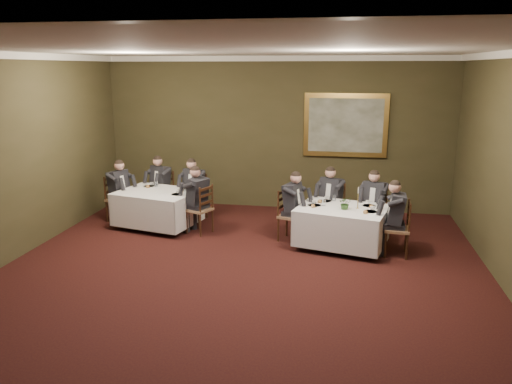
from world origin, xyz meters
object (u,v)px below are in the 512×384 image
(chair_main_endright, at_px, (397,240))
(diner_sec_endleft, at_px, (119,198))
(candlestick, at_px, (358,200))
(chair_sec_backleft, at_px, (163,202))
(diner_sec_backleft, at_px, (162,193))
(diner_main_backleft, at_px, (331,207))
(centerpiece, at_px, (345,202))
(chair_main_endleft, at_px, (291,226))
(chair_main_backleft, at_px, (331,218))
(diner_main_backright, at_px, (373,212))
(table_main, at_px, (342,224))
(table_second, at_px, (158,206))
(diner_sec_backright, at_px, (195,196))
(chair_sec_endright, at_px, (200,219))
(painting, at_px, (346,125))
(chair_main_backright, at_px, (373,223))
(diner_sec_endright, at_px, (199,208))
(chair_sec_endleft, at_px, (119,208))
(diner_main_endright, at_px, (397,227))
(diner_main_endleft, at_px, (291,215))
(chair_sec_backright, at_px, (195,206))

(chair_main_endright, height_order, diner_sec_endleft, diner_sec_endleft)
(chair_main_endright, height_order, candlestick, candlestick)
(chair_sec_backleft, relative_size, diner_sec_backleft, 0.74)
(diner_main_backleft, xyz_separation_m, centerpiece, (0.27, -0.98, 0.38))
(diner_sec_endleft, xyz_separation_m, centerpiece, (4.79, -0.91, 0.38))
(chair_main_endleft, bearing_deg, diner_main_backleft, 148.66)
(chair_main_backleft, bearing_deg, diner_main_backright, -167.79)
(table_main, xyz_separation_m, diner_main_backright, (0.60, 0.67, 0.06))
(chair_main_endright, bearing_deg, table_second, 83.56)
(chair_main_endleft, bearing_deg, centerpiece, 89.49)
(table_main, height_order, diner_main_backleft, diner_main_backleft)
(diner_sec_backright, relative_size, chair_sec_endright, 1.35)
(chair_sec_backleft, xyz_separation_m, painting, (4.01, 1.01, 1.70))
(chair_main_backright, bearing_deg, diner_sec_endright, 24.19)
(diner_sec_backleft, bearing_deg, chair_sec_endleft, 66.07)
(diner_main_backleft, relative_size, diner_sec_endleft, 1.00)
(chair_main_backleft, bearing_deg, diner_main_endright, 163.05)
(candlestick, bearing_deg, diner_main_backleft, 119.34)
(diner_sec_backright, distance_m, diner_sec_endright, 0.98)
(diner_sec_endleft, bearing_deg, diner_main_endleft, 101.10)
(table_second, xyz_separation_m, chair_sec_backright, (0.60, 0.69, -0.17))
(diner_main_endleft, distance_m, candlestick, 1.31)
(diner_main_endleft, height_order, chair_sec_endright, diner_main_endleft)
(diner_sec_backleft, distance_m, chair_sec_endright, 1.65)
(chair_main_endleft, distance_m, diner_main_endleft, 0.23)
(table_second, relative_size, diner_sec_backright, 1.35)
(table_main, bearing_deg, chair_main_endleft, 166.23)
(diner_main_endleft, bearing_deg, diner_sec_endright, -75.63)
(table_main, bearing_deg, chair_sec_endleft, 170.39)
(diner_sec_endright, bearing_deg, diner_main_endleft, -69.54)
(chair_sec_backright, bearing_deg, table_second, 67.46)
(candlestick, bearing_deg, chair_sec_backright, 159.77)
(diner_main_backright, height_order, centerpiece, diner_main_backright)
(table_main, distance_m, diner_main_backleft, 0.90)
(chair_sec_backright, bearing_deg, painting, -141.31)
(chair_main_backright, bearing_deg, diner_sec_endleft, 17.48)
(chair_sec_backleft, bearing_deg, chair_sec_endright, 162.08)
(diner_sec_backleft, bearing_deg, diner_sec_endright, 162.34)
(table_second, distance_m, diner_sec_backleft, 0.91)
(centerpiece, xyz_separation_m, painting, (-0.05, 2.58, 1.10))
(table_second, distance_m, diner_main_backright, 4.38)
(chair_main_backleft, xyz_separation_m, centerpiece, (0.26, -0.99, 0.61))
(chair_main_endright, relative_size, chair_sec_endleft, 1.00)
(diner_main_endleft, xyz_separation_m, chair_sec_endleft, (-3.80, 0.57, -0.23))
(diner_main_backright, xyz_separation_m, chair_main_endright, (0.37, -0.91, -0.23))
(chair_main_endleft, bearing_deg, diner_main_endright, 94.43)
(diner_sec_backright, bearing_deg, candlestick, 178.02)
(chair_main_endright, bearing_deg, diner_sec_endright, 84.40)
(diner_main_backleft, xyz_separation_m, diner_main_endleft, (-0.74, -0.64, 0.00))
(chair_main_backright, distance_m, chair_main_endleft, 1.63)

